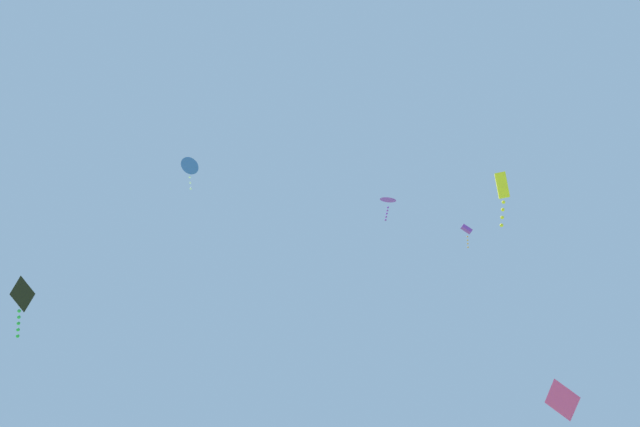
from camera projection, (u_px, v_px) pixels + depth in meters
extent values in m
cone|color=purple|center=(388.00, 199.00, 42.84)|extent=(1.69, 1.68, 0.57)
sphere|color=purple|center=(388.00, 207.00, 42.36)|extent=(0.15, 0.15, 0.15)
sphere|color=purple|center=(387.00, 211.00, 42.17)|extent=(0.15, 0.15, 0.15)
sphere|color=purple|center=(387.00, 214.00, 41.98)|extent=(0.15, 0.15, 0.15)
sphere|color=purple|center=(386.00, 217.00, 41.78)|extent=(0.15, 0.15, 0.15)
sphere|color=purple|center=(386.00, 220.00, 41.59)|extent=(0.15, 0.15, 0.15)
cone|color=blue|center=(190.00, 165.00, 26.92)|extent=(1.21, 1.18, 0.56)
sphere|color=white|center=(190.00, 177.00, 26.47)|extent=(0.11, 0.11, 0.11)
sphere|color=white|center=(190.00, 183.00, 26.23)|extent=(0.11, 0.11, 0.11)
sphere|color=white|center=(191.00, 188.00, 25.99)|extent=(0.11, 0.11, 0.11)
pyramid|color=black|center=(24.00, 295.00, 30.44)|extent=(1.07, 1.09, 1.24)
sphere|color=green|center=(19.00, 311.00, 29.84)|extent=(0.18, 0.18, 0.18)
sphere|color=green|center=(19.00, 317.00, 29.64)|extent=(0.18, 0.18, 0.18)
sphere|color=green|center=(18.00, 323.00, 29.44)|extent=(0.18, 0.18, 0.18)
sphere|color=green|center=(18.00, 330.00, 29.24)|extent=(0.18, 0.18, 0.18)
sphere|color=green|center=(18.00, 336.00, 29.04)|extent=(0.18, 0.18, 0.18)
cube|color=yellow|center=(502.00, 185.00, 26.56)|extent=(0.78, 1.14, 1.31)
sphere|color=yellow|center=(503.00, 202.00, 26.06)|extent=(0.16, 0.16, 0.16)
sphere|color=yellow|center=(503.00, 210.00, 25.86)|extent=(0.16, 0.16, 0.16)
sphere|color=yellow|center=(502.00, 217.00, 25.66)|extent=(0.16, 0.16, 0.16)
sphere|color=yellow|center=(501.00, 225.00, 25.46)|extent=(0.16, 0.16, 0.16)
cube|color=purple|center=(467.00, 229.00, 40.02)|extent=(0.85, 0.45, 0.70)
sphere|color=orange|center=(467.00, 237.00, 39.74)|extent=(0.10, 0.10, 0.10)
sphere|color=orange|center=(468.00, 240.00, 39.66)|extent=(0.10, 0.10, 0.10)
sphere|color=orange|center=(468.00, 244.00, 39.57)|extent=(0.10, 0.10, 0.10)
sphere|color=orange|center=(468.00, 247.00, 39.48)|extent=(0.10, 0.10, 0.10)
pyramid|color=#D6389E|center=(563.00, 400.00, 20.51)|extent=(1.31, 1.35, 0.99)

